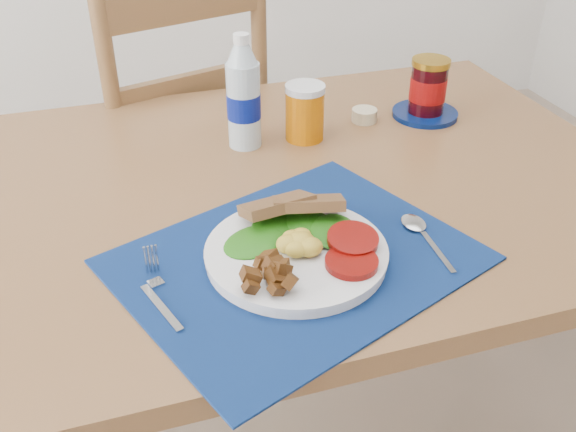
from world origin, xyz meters
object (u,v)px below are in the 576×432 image
Objects in this scene: water_bottle at (244,98)px; breakfast_plate at (294,251)px; jam_on_saucer at (428,91)px; chair_far at (175,127)px; juice_glass at (305,114)px.

breakfast_plate is at bearing -93.98° from water_bottle.
water_bottle is 0.40m from jam_on_saucer.
chair_far reaches higher than jam_on_saucer.
water_bottle reaches higher than jam_on_saucer.
juice_glass is (0.15, 0.39, 0.03)m from breakfast_plate.
chair_far is 4.52× the size of breakfast_plate.
chair_far is at bearing 100.63° from water_bottle.
chair_far is 0.86m from breakfast_plate.
breakfast_plate is 0.40m from water_bottle.
jam_on_saucer is (0.49, -0.43, 0.21)m from chair_far.
chair_far is 0.54m from juice_glass.
chair_far reaches higher than breakfast_plate.
jam_on_saucer reaches higher than breakfast_plate.
juice_glass is at bearing -175.03° from jam_on_saucer.
chair_far is 8.58× the size of jam_on_saucer.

